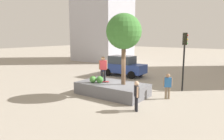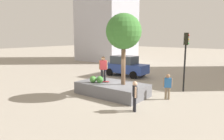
# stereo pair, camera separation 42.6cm
# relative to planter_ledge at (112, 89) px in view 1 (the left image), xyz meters

# --- Properties ---
(ground_plane) EXTENTS (120.00, 120.00, 0.00)m
(ground_plane) POSITION_rel_planter_ledge_xyz_m (0.51, 0.09, -0.41)
(ground_plane) COLOR #9E9384
(planter_ledge) EXTENTS (4.70, 2.57, 0.81)m
(planter_ledge) POSITION_rel_planter_ledge_xyz_m (0.00, 0.00, 0.00)
(planter_ledge) COLOR slate
(planter_ledge) RESTS_ON ground
(plaza_tree) EXTENTS (2.27, 2.27, 4.58)m
(plaza_tree) POSITION_rel_planter_ledge_xyz_m (0.82, 0.14, 3.81)
(plaza_tree) COLOR brown
(plaza_tree) RESTS_ON planter_ledge
(boxwood_shrub) EXTENTS (0.47, 0.47, 0.47)m
(boxwood_shrub) POSITION_rel_planter_ledge_xyz_m (-0.70, -0.45, 0.64)
(boxwood_shrub) COLOR #3D7A33
(boxwood_shrub) RESTS_ON planter_ledge
(hedge_clump) EXTENTS (0.46, 0.46, 0.46)m
(hedge_clump) POSITION_rel_planter_ledge_xyz_m (-1.14, -0.64, 0.64)
(hedge_clump) COLOR #4C8C3D
(hedge_clump) RESTS_ON planter_ledge
(skateboard) EXTENTS (0.81, 0.55, 0.07)m
(skateboard) POSITION_rel_planter_ledge_xyz_m (-0.63, -0.15, 0.46)
(skateboard) COLOR #A51E1E
(skateboard) RESTS_ON planter_ledge
(skateboarder) EXTENTS (0.47, 0.46, 1.71)m
(skateboarder) POSITION_rel_planter_ledge_xyz_m (-0.63, -0.15, 1.47)
(skateboarder) COLOR black
(skateboarder) RESTS_ON skateboard
(sedan_parked) EXTENTS (4.34, 2.08, 2.01)m
(sedan_parked) POSITION_rel_planter_ledge_xyz_m (-3.10, 6.31, 0.61)
(sedan_parked) COLOR #2D479E
(sedan_parked) RESTS_ON ground
(traffic_light_corner) EXTENTS (0.37, 0.37, 4.19)m
(traffic_light_corner) POSITION_rel_planter_ledge_xyz_m (3.59, 3.81, 2.47)
(traffic_light_corner) COLOR black
(traffic_light_corner) RESTS_ON ground
(passerby_with_bag) EXTENTS (0.43, 0.45, 1.63)m
(passerby_with_bag) POSITION_rel_planter_ledge_xyz_m (2.88, -1.81, 0.54)
(passerby_with_bag) COLOR black
(passerby_with_bag) RESTS_ON ground
(bystander_watching) EXTENTS (0.49, 0.38, 1.63)m
(bystander_watching) POSITION_rel_planter_ledge_xyz_m (3.42, 1.28, 0.54)
(bystander_watching) COLOR #847056
(bystander_watching) RESTS_ON ground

